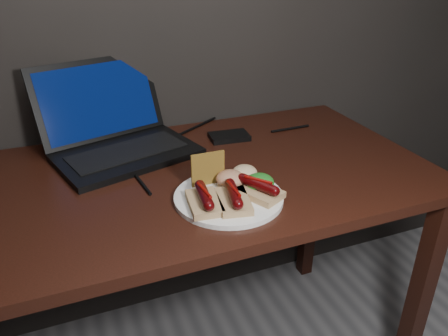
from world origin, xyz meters
name	(u,v)px	position (x,y,z in m)	size (l,w,h in m)	color
desk	(173,205)	(0.00, 1.38, 0.66)	(1.40, 0.70, 0.75)	#34140D
laptop	(116,133)	(-0.10, 1.60, 0.80)	(0.46, 0.42, 0.25)	black
hard_drive	(229,136)	(0.24, 1.56, 0.76)	(0.12, 0.08, 0.02)	black
desk_cables	(148,153)	(-0.03, 1.54, 0.75)	(1.05, 0.44, 0.01)	black
plate	(229,197)	(0.10, 1.22, 0.76)	(0.26, 0.26, 0.01)	white
bread_sausage_left	(204,199)	(0.03, 1.19, 0.78)	(0.08, 0.12, 0.04)	tan
bread_sausage_center	(234,198)	(0.09, 1.17, 0.78)	(0.09, 0.13, 0.04)	tan
bread_sausage_right	(258,189)	(0.16, 1.19, 0.78)	(0.11, 0.13, 0.04)	tan
crispbread	(208,169)	(0.07, 1.28, 0.80)	(0.09, 0.01, 0.09)	#A9842E
salad_greens	(260,182)	(0.18, 1.21, 0.78)	(0.07, 0.07, 0.04)	#13631B
salsa_mound	(230,179)	(0.12, 1.26, 0.78)	(0.07, 0.07, 0.04)	maroon
coleslaw_mound	(245,172)	(0.16, 1.28, 0.78)	(0.06, 0.06, 0.04)	beige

